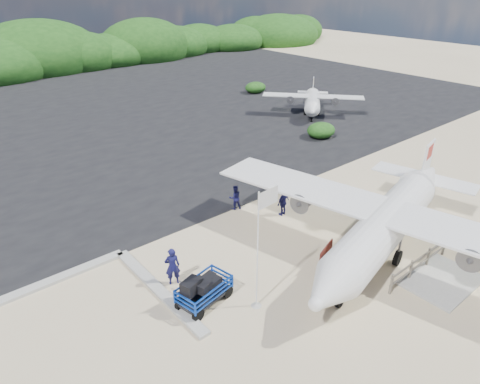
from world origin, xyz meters
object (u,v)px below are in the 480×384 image
object	(u,v)px
signboard	(324,267)
crew_a	(172,266)
baggage_cart	(205,303)
aircraft_large	(248,111)
crew_b	(235,197)
crew_c	(283,202)
flagpole	(256,306)

from	to	relation	value
signboard	crew_a	size ratio (longest dim) A/B	0.82
baggage_cart	aircraft_large	bearing A→B (deg)	34.29
aircraft_large	crew_b	bearing A→B (deg)	34.06
crew_c	aircraft_large	xyz separation A→B (m)	(12.09, 17.02, -0.79)
crew_a	aircraft_large	bearing A→B (deg)	-114.62
flagpole	crew_c	bearing A→B (deg)	37.08
baggage_cart	aircraft_large	xyz separation A→B (m)	(19.77, 20.17, 0.00)
flagpole	aircraft_large	bearing A→B (deg)	49.91
flagpole	crew_a	world-z (taller)	flagpole
signboard	crew_a	world-z (taller)	crew_a
baggage_cart	crew_b	size ratio (longest dim) A/B	1.67
aircraft_large	crew_c	bearing A→B (deg)	41.63
flagpole	crew_a	bearing A→B (deg)	118.19
crew_c	crew_a	bearing A→B (deg)	2.62
crew_b	aircraft_large	distance (m)	20.16
signboard	aircraft_large	size ratio (longest dim) A/B	0.09
signboard	crew_b	distance (m)	7.06
baggage_cart	aircraft_large	distance (m)	28.24
baggage_cart	crew_b	world-z (taller)	crew_b
baggage_cart	aircraft_large	size ratio (longest dim) A/B	0.14
signboard	aircraft_large	distance (m)	25.91
aircraft_large	crew_a	bearing A→B (deg)	29.29
signboard	flagpole	bearing A→B (deg)	160.44
crew_c	signboard	bearing A→B (deg)	61.18
crew_b	crew_c	distance (m)	2.80
crew_a	flagpole	bearing A→B (deg)	141.30
flagpole	crew_c	xyz separation A→B (m)	(6.15, 4.65, 0.79)
crew_a	aircraft_large	distance (m)	27.14
signboard	crew_a	bearing A→B (deg)	131.37
baggage_cart	crew_c	size ratio (longest dim) A/B	1.56
crew_c	aircraft_large	distance (m)	20.89
baggage_cart	crew_a	xyz separation A→B (m)	(-0.30, 1.92, 0.91)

